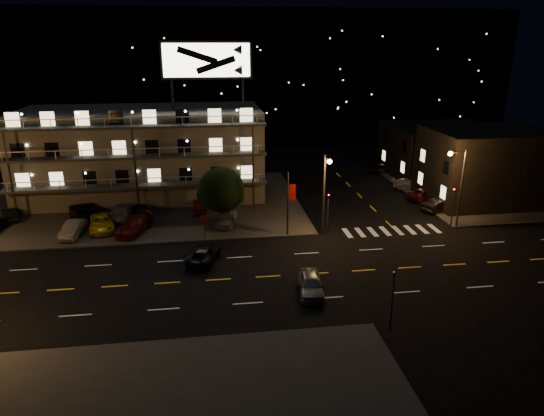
{
  "coord_description": "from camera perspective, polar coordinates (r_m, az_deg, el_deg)",
  "views": [
    {
      "loc": [
        -2.53,
        -34.87,
        17.95
      ],
      "look_at": [
        3.43,
        8.0,
        3.06
      ],
      "focal_mm": 32.0,
      "sensor_mm": 36.0,
      "label": 1
    }
  ],
  "objects": [
    {
      "name": "lot_car_8",
      "position": [
        54.22,
        -15.21,
        -0.17
      ],
      "size": [
        2.16,
        3.91,
        1.26
      ],
      "primitive_type": "imported",
      "rotation": [
        0.0,
        0.0,
        3.33
      ],
      "color": "black",
      "rests_on": "curb_nw"
    },
    {
      "name": "lot_car_6",
      "position": [
        55.27,
        -21.38,
        -0.31
      ],
      "size": [
        4.12,
        6.07,
        1.54
      ],
      "primitive_type": "imported",
      "rotation": [
        0.0,
        0.0,
        3.45
      ],
      "color": "black",
      "rests_on": "curb_nw"
    },
    {
      "name": "banner_north",
      "position": [
        46.27,
        1.97,
        0.68
      ],
      "size": [
        0.83,
        0.16,
        6.4
      ],
      "color": "#2D2D30",
      "rests_on": "ground"
    },
    {
      "name": "road_car_west",
      "position": [
        42.29,
        -8.04,
        -5.38
      ],
      "size": [
        3.43,
        5.03,
        1.28
      ],
      "primitive_type": "imported",
      "rotation": [
        0.0,
        0.0,
        2.83
      ],
      "color": "black",
      "rests_on": "ground"
    },
    {
      "name": "streetlight_ne",
      "position": [
        51.39,
        21.12,
        3.04
      ],
      "size": [
        1.92,
        0.44,
        8.0
      ],
      "color": "#2D2D30",
      "rests_on": "ground"
    },
    {
      "name": "ground",
      "position": [
        39.3,
        -3.38,
        -8.23
      ],
      "size": [
        140.0,
        140.0,
        0.0
      ],
      "primitive_type": "plane",
      "color": "black",
      "rests_on": "ground"
    },
    {
      "name": "curb_nw",
      "position": [
        58.84,
        -18.75,
        0.26
      ],
      "size": [
        44.0,
        24.0,
        0.15
      ],
      "primitive_type": "cube",
      "color": "#383835",
      "rests_on": "ground"
    },
    {
      "name": "side_car_1",
      "position": [
        60.93,
        17.68,
        1.6
      ],
      "size": [
        5.37,
        4.07,
        1.36
      ],
      "primitive_type": "imported",
      "rotation": [
        0.0,
        0.0,
        2.0
      ],
      "color": "#5B150D",
      "rests_on": "ground"
    },
    {
      "name": "signal_nw",
      "position": [
        47.44,
        6.6,
        -0.07
      ],
      "size": [
        0.2,
        0.27,
        4.6
      ],
      "color": "#2D2D30",
      "rests_on": "ground"
    },
    {
      "name": "side_car_3",
      "position": [
        71.84,
        12.83,
        4.61
      ],
      "size": [
        4.35,
        2.51,
        1.39
      ],
      "primitive_type": "imported",
      "rotation": [
        0.0,
        0.0,
        1.35
      ],
      "color": "black",
      "rests_on": "ground"
    },
    {
      "name": "lot_car_4",
      "position": [
        49.67,
        -5.35,
        -1.21
      ],
      "size": [
        2.71,
        4.53,
        1.45
      ],
      "primitive_type": "imported",
      "rotation": [
        0.0,
        0.0,
        -0.25
      ],
      "color": "#94959A",
      "rests_on": "curb_nw"
    },
    {
      "name": "side_car_0",
      "position": [
        57.07,
        19.24,
        0.33
      ],
      "size": [
        4.74,
        3.09,
        1.48
      ],
      "primitive_type": "imported",
      "rotation": [
        0.0,
        0.0,
        1.94
      ],
      "color": "black",
      "rests_on": "ground"
    },
    {
      "name": "lot_car_3",
      "position": [
        49.51,
        -15.89,
        -1.93
      ],
      "size": [
        3.71,
        5.54,
        1.49
      ],
      "primitive_type": "imported",
      "rotation": [
        0.0,
        0.0,
        -0.35
      ],
      "color": "#5B150D",
      "rests_on": "curb_nw"
    },
    {
      "name": "signal_sw",
      "position": [
        32.63,
        14.02,
        -9.76
      ],
      "size": [
        0.2,
        0.27,
        4.6
      ],
      "color": "#2D2D30",
      "rests_on": "ground"
    },
    {
      "name": "motel",
      "position": [
        60.55,
        -14.86,
        6.33
      ],
      "size": [
        28.0,
        13.8,
        18.1
      ],
      "color": "gray",
      "rests_on": "ground"
    },
    {
      "name": "lot_car_9",
      "position": [
        54.13,
        -8.43,
        0.33
      ],
      "size": [
        1.49,
        4.13,
        1.35
      ],
      "primitive_type": "imported",
      "rotation": [
        0.0,
        0.0,
        3.13
      ],
      "color": "#5B150D",
      "rests_on": "curb_nw"
    },
    {
      "name": "side_bldg_front",
      "position": [
        61.91,
        24.11,
        4.53
      ],
      "size": [
        14.06,
        10.0,
        8.5
      ],
      "color": "black",
      "rests_on": "ground"
    },
    {
      "name": "stop_sign",
      "position": [
        46.38,
        -7.99,
        -1.71
      ],
      "size": [
        0.91,
        0.11,
        2.61
      ],
      "color": "#2D2D30",
      "rests_on": "ground"
    },
    {
      "name": "side_bldg_back",
      "position": [
        72.24,
        19.16,
        6.39
      ],
      "size": [
        14.06,
        12.0,
        7.0
      ],
      "color": "black",
      "rests_on": "ground"
    },
    {
      "name": "lot_car_7",
      "position": [
        53.82,
        -17.09,
        -0.34
      ],
      "size": [
        2.31,
        5.35,
        1.53
      ],
      "primitive_type": "imported",
      "rotation": [
        0.0,
        0.0,
        3.11
      ],
      "color": "#94959A",
      "rests_on": "curb_nw"
    },
    {
      "name": "lot_car_2",
      "position": [
        51.2,
        -19.39,
        -1.65
      ],
      "size": [
        3.25,
        5.42,
        1.41
      ],
      "primitive_type": "imported",
      "rotation": [
        0.0,
        0.0,
        0.19
      ],
      "color": "yellow",
      "rests_on": "curb_nw"
    },
    {
      "name": "side_car_2",
      "position": [
        64.84,
        15.84,
        2.76
      ],
      "size": [
        4.69,
        3.01,
        1.26
      ],
      "primitive_type": "imported",
      "rotation": [
        0.0,
        0.0,
        1.26
      ],
      "color": "#94959A",
      "rests_on": "ground"
    },
    {
      "name": "lot_car_1",
      "position": [
        50.55,
        -22.36,
        -2.28
      ],
      "size": [
        1.97,
        4.4,
        1.4
      ],
      "primitive_type": "imported",
      "rotation": [
        0.0,
        0.0,
        -0.12
      ],
      "color": "#94959A",
      "rests_on": "curb_nw"
    },
    {
      "name": "hill_backdrop",
      "position": [
        103.91,
        -10.13,
        15.17
      ],
      "size": [
        120.0,
        25.0,
        24.0
      ],
      "color": "black",
      "rests_on": "ground"
    },
    {
      "name": "signal_ne",
      "position": [
        52.14,
        20.58,
        0.58
      ],
      "size": [
        0.27,
        0.2,
        4.6
      ],
      "color": "#2D2D30",
      "rests_on": "ground"
    },
    {
      "name": "tree",
      "position": [
        48.94,
        -6.04,
        1.98
      ],
      "size": [
        4.78,
        4.61,
        6.02
      ],
      "color": "black",
      "rests_on": "curb_nw"
    },
    {
      "name": "road_car_east",
      "position": [
        36.88,
        4.59,
        -8.89
      ],
      "size": [
        2.26,
        4.54,
        1.49
      ],
      "primitive_type": "imported",
      "rotation": [
        0.0,
        0.0,
        -0.12
      ],
      "color": "#94959A",
      "rests_on": "ground"
    },
    {
      "name": "streetlight_nc",
      "position": [
        46.07,
        6.28,
        2.49
      ],
      "size": [
        0.44,
        1.92,
        8.0
      ],
      "color": "#2D2D30",
      "rests_on": "ground"
    },
    {
      "name": "lot_car_5",
      "position": [
        57.9,
        -28.44,
        -0.62
      ],
      "size": [
        2.64,
        4.13,
        1.29
      ],
      "primitive_type": "imported",
      "rotation": [
        0.0,
        0.0,
        3.5
      ],
      "color": "black",
      "rests_on": "curb_nw"
    },
    {
      "name": "curb_ne",
      "position": [
        66.24,
        21.88,
        1.93
      ],
      "size": [
        16.0,
        24.0,
        0.15
      ],
      "primitive_type": "cube",
      "color": "#383835",
      "rests_on": "ground"
    }
  ]
}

